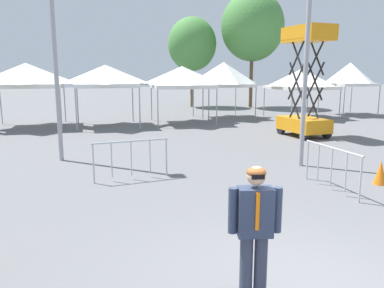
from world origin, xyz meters
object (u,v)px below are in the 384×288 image
Objects in this scene: tree_behind_tents_right at (253,26)px; crowd_barrier_by_lift at (332,160)px; light_pole_near_lift at (309,1)px; tree_behind_tents_left at (192,44)px; light_pole_opposite_side at (52,15)px; traffic_cone_lot_center at (381,173)px; canopy_tent_center at (26,75)px; scissor_lift at (304,105)px; crowd_barrier_mid_lot at (131,152)px; person_foreground at (255,226)px; canopy_tent_left_of_center at (350,74)px; canopy_tent_far_right at (182,77)px; canopy_tent_far_left at (106,76)px; canopy_tent_behind_center at (302,79)px; canopy_tent_behind_right at (224,75)px.

tree_behind_tents_right is 22.93m from crowd_barrier_by_lift.
tree_behind_tents_left is at bearing 83.85° from light_pole_near_lift.
light_pole_opposite_side reaches higher than traffic_cone_lot_center.
tree_behind_tents_left reaches higher than canopy_tent_center.
scissor_lift is at bearing 11.71° from light_pole_opposite_side.
tree_behind_tents_right reaches higher than crowd_barrier_by_lift.
person_foreground is at bearing -82.76° from crowd_barrier_mid_lot.
light_pole_opposite_side is (-17.85, -9.07, 1.87)m from canopy_tent_left_of_center.
canopy_tent_far_right is at bearing -108.72° from tree_behind_tents_left.
traffic_cone_lot_center is (-9.78, -14.16, -2.38)m from canopy_tent_left_of_center.
crowd_barrier_mid_lot is at bearing 97.24° from person_foreground.
crowd_barrier_by_lift is at bearing -178.09° from traffic_cone_lot_center.
light_pole_near_lift is at bearing -50.81° from canopy_tent_center.
canopy_tent_far_left is at bearing 75.97° from light_pole_opposite_side.
canopy_tent_behind_center is 8.43m from tree_behind_tents_right.
canopy_tent_left_of_center is 8.71m from tree_behind_tents_right.
canopy_tent_left_of_center is 0.38× the size of tree_behind_tents_right.
tree_behind_tents_right reaches higher than canopy_tent_far_left.
canopy_tent_center is 0.45× the size of light_pole_opposite_side.
tree_behind_tents_left is at bearing 71.28° from canopy_tent_far_right.
tree_behind_tents_left is (0.19, 7.95, 2.34)m from canopy_tent_behind_right.
tree_behind_tents_right reaches higher than traffic_cone_lot_center.
traffic_cone_lot_center is at bearing 1.91° from crowd_barrier_by_lift.
tree_behind_tents_left is at bearing 86.68° from traffic_cone_lot_center.
canopy_tent_far_left is 16.90m from person_foreground.
light_pole_opposite_side is at bearing -76.87° from canopy_tent_center.
person_foreground is (-6.47, -18.68, -1.66)m from canopy_tent_behind_right.
canopy_tent_center is 1.02× the size of canopy_tent_far_right.
light_pole_near_lift reaches higher than canopy_tent_left_of_center.
tree_behind_tents_left is at bearing 70.09° from crowd_barrier_mid_lot.
canopy_tent_behind_right is at bearing 60.07° from crowd_barrier_mid_lot.
person_foreground is at bearing -125.55° from light_pole_near_lift.
canopy_tent_far_left is 5.17× the size of traffic_cone_lot_center.
scissor_lift reaches higher than canopy_tent_far_left.
canopy_tent_far_left reaches higher than canopy_tent_far_right.
canopy_tent_behind_center is at bearing -64.10° from tree_behind_tents_left.
light_pole_near_lift reaches higher than tree_behind_tents_left.
canopy_tent_far_left is 4.16m from canopy_tent_far_right.
light_pole_opposite_side is (-6.11, -7.96, 2.00)m from canopy_tent_far_right.
crowd_barrier_mid_lot is at bearing -70.96° from canopy_tent_center.
canopy_tent_behind_center is (7.76, 0.45, -0.14)m from canopy_tent_far_right.
light_pole_opposite_side reaches higher than crowd_barrier_by_lift.
tree_behind_tents_right is 4.34× the size of crowd_barrier_mid_lot.
canopy_tent_far_right is (4.16, 0.15, -0.08)m from canopy_tent_far_left.
canopy_tent_behind_right is (3.09, 1.73, 0.13)m from canopy_tent_far_right.
canopy_tent_behind_right is 8.68m from canopy_tent_left_of_center.
canopy_tent_center is 2.01× the size of person_foreground.
crowd_barrier_by_lift is at bearing -100.08° from canopy_tent_behind_right.
canopy_tent_behind_right is at bearing 46.50° from light_pole_opposite_side.
tree_behind_tents_right is (4.44, -1.77, 1.33)m from tree_behind_tents_left.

